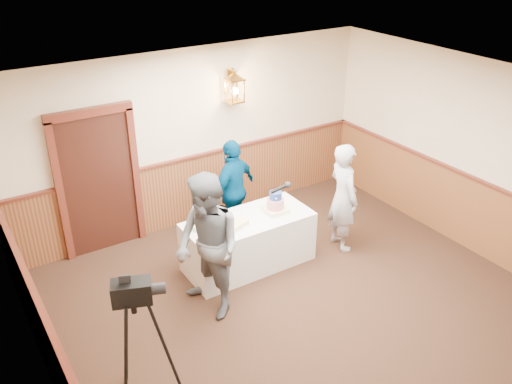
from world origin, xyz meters
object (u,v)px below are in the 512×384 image
display_table (248,242)px  sheet_cake_green (203,224)px  assistant_p (234,190)px  tv_camera_rig (139,351)px  baker (343,197)px  sheet_cake_yellow (233,224)px  interviewer (208,247)px  tiered_cake (275,204)px

display_table → sheet_cake_green: sheet_cake_green is taller
assistant_p → tv_camera_rig: (-2.43, -2.31, -0.12)m
baker → assistant_p: baker is taller
sheet_cake_yellow → interviewer: size_ratio=0.19×
sheet_cake_yellow → interviewer: interviewer is taller
tiered_cake → sheet_cake_yellow: tiered_cake is taller
display_table → sheet_cake_green: bearing=166.8°
sheet_cake_green → baker: bearing=-12.9°
sheet_cake_green → baker: 2.10m
interviewer → baker: 2.38m
interviewer → assistant_p: (1.17, 1.39, -0.14)m
interviewer → baker: bearing=90.7°
sheet_cake_green → display_table: bearing=-13.2°
assistant_p → tv_camera_rig: size_ratio=1.06×
assistant_p → tv_camera_rig: assistant_p is taller
display_table → tiered_cake: tiered_cake is taller
baker → assistant_p: bearing=54.7°
sheet_cake_green → assistant_p: (0.86, 0.64, 0.01)m
tiered_cake → sheet_cake_green: bearing=170.3°
sheet_cake_yellow → sheet_cake_green: (-0.35, 0.21, -0.00)m
interviewer → assistant_p: interviewer is taller
baker → assistant_p: size_ratio=1.04×
tiered_cake → tv_camera_rig: size_ratio=0.21×
interviewer → sheet_cake_green: bearing=151.5°
display_table → baker: 1.53m
interviewer → assistant_p: bearing=133.9°
assistant_p → interviewer: bearing=26.6°
sheet_cake_green → interviewer: interviewer is taller
interviewer → tiered_cake: bearing=106.5°
sheet_cake_green → tv_camera_rig: tv_camera_rig is taller
sheet_cake_yellow → baker: (1.70, -0.26, 0.04)m
sheet_cake_yellow → sheet_cake_green: sheet_cake_yellow is taller
interviewer → tv_camera_rig: 1.58m
tiered_cake → interviewer: size_ratio=0.17×
tiered_cake → assistant_p: bearing=103.5°
baker → tv_camera_rig: bearing=116.1°
tv_camera_rig → interviewer: bearing=57.1°
tv_camera_rig → tiered_cake: bearing=50.6°
sheet_cake_yellow → assistant_p: 0.99m
sheet_cake_yellow → interviewer: bearing=-140.7°
assistant_p → sheet_cake_green: bearing=13.3°
sheet_cake_green → interviewer: bearing=-112.3°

